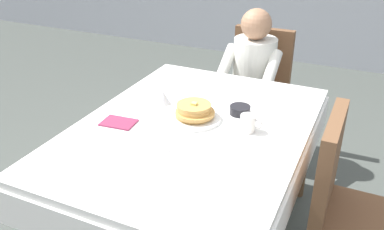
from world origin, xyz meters
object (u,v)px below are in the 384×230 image
(fork_left_of_plate, at_px, (160,114))
(plate_breakfast, at_px, (194,118))
(dining_table_main, at_px, (192,141))
(knife_right_of_plate, at_px, (227,128))
(cup_coffee, at_px, (248,123))
(bowl_butter, at_px, (240,110))
(syrup_pitcher, at_px, (163,97))
(chair_right_side, at_px, (346,200))
(diner_person, at_px, (252,73))
(breakfast_stack, at_px, (194,111))
(chair_diner, at_px, (257,84))
(spoon_near_edge, at_px, (158,145))

(fork_left_of_plate, bearing_deg, plate_breakfast, -82.91)
(dining_table_main, bearing_deg, knife_right_of_plate, 16.26)
(dining_table_main, bearing_deg, cup_coffee, 14.29)
(bowl_butter, distance_m, syrup_pitcher, 0.43)
(chair_right_side, distance_m, fork_left_of_plate, 1.01)
(chair_right_side, distance_m, cup_coffee, 0.57)
(diner_person, relative_size, breakfast_stack, 5.40)
(chair_diner, bearing_deg, diner_person, 90.00)
(chair_right_side, height_order, bowl_butter, chair_right_side)
(chair_diner, distance_m, cup_coffee, 1.16)
(cup_coffee, distance_m, fork_left_of_plate, 0.48)
(diner_person, xyz_separation_m, syrup_pitcher, (-0.26, -0.84, 0.11))
(plate_breakfast, height_order, spoon_near_edge, plate_breakfast)
(plate_breakfast, distance_m, fork_left_of_plate, 0.19)
(dining_table_main, relative_size, syrup_pitcher, 19.05)
(chair_right_side, bearing_deg, knife_right_of_plate, -94.67)
(bowl_butter, bearing_deg, cup_coffee, -59.05)
(plate_breakfast, relative_size, bowl_butter, 2.55)
(syrup_pitcher, bearing_deg, chair_diner, 75.58)
(cup_coffee, bearing_deg, chair_right_side, -7.77)
(bowl_butter, xyz_separation_m, syrup_pitcher, (-0.43, -0.06, 0.02))
(chair_diner, height_order, plate_breakfast, chair_diner)
(breakfast_stack, xyz_separation_m, bowl_butter, (0.19, 0.16, -0.03))
(chair_right_side, distance_m, bowl_butter, 0.68)
(fork_left_of_plate, distance_m, knife_right_of_plate, 0.38)
(cup_coffee, height_order, bowl_butter, cup_coffee)
(chair_right_side, relative_size, spoon_near_edge, 6.20)
(syrup_pitcher, bearing_deg, bowl_butter, 7.32)
(diner_person, height_order, chair_right_side, diner_person)
(diner_person, height_order, breakfast_stack, diner_person)
(bowl_butter, bearing_deg, diner_person, 102.47)
(chair_diner, distance_m, fork_left_of_plate, 1.16)
(breakfast_stack, distance_m, syrup_pitcher, 0.26)
(plate_breakfast, xyz_separation_m, bowl_butter, (0.19, 0.16, 0.01))
(bowl_butter, xyz_separation_m, knife_right_of_plate, (-0.00, -0.18, -0.02))
(plate_breakfast, xyz_separation_m, breakfast_stack, (-0.00, 0.00, 0.04))
(breakfast_stack, bearing_deg, fork_left_of_plate, -173.03)
(dining_table_main, relative_size, plate_breakfast, 5.44)
(bowl_butter, height_order, syrup_pitcher, syrup_pitcher)
(diner_person, bearing_deg, chair_diner, -90.00)
(chair_right_side, xyz_separation_m, spoon_near_edge, (-0.83, -0.24, 0.21))
(plate_breakfast, height_order, bowl_butter, bowl_butter)
(cup_coffee, xyz_separation_m, syrup_pitcher, (-0.53, 0.11, -0.01))
(dining_table_main, bearing_deg, chair_diner, 90.06)
(chair_right_side, relative_size, syrup_pitcher, 11.62)
(dining_table_main, bearing_deg, breakfast_stack, 106.63)
(cup_coffee, relative_size, syrup_pitcher, 1.41)
(cup_coffee, distance_m, knife_right_of_plate, 0.11)
(chair_right_side, height_order, syrup_pitcher, chair_right_side)
(chair_diner, distance_m, knife_right_of_plate, 1.15)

